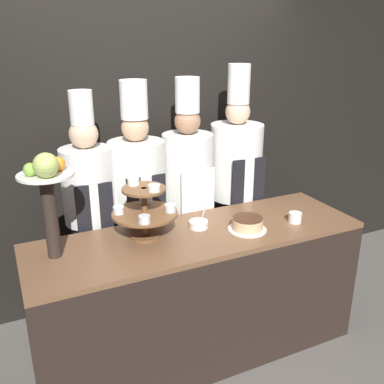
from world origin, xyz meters
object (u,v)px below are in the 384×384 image
object	(u,v)px
cake_round	(247,224)
chef_center_left	(138,199)
tiered_stand	(145,208)
chef_right	(235,181)
chef_left	(90,209)
chef_center_right	(188,191)
serving_bowl_far	(198,224)
cup_white	(295,217)
fruit_pedestal	(48,187)

from	to	relation	value
cake_round	chef_center_left	xyz separation A→B (m)	(-0.53, 0.64, 0.04)
chef_center_left	tiered_stand	bearing A→B (deg)	-103.19
cake_round	chef_center_left	distance (m)	0.83
chef_right	tiered_stand	bearing A→B (deg)	-153.72
chef_left	chef_center_right	bearing A→B (deg)	-0.01
serving_bowl_far	chef_left	bearing A→B (deg)	142.31
cake_round	chef_left	world-z (taller)	chef_left
cup_white	serving_bowl_far	world-z (taller)	serving_bowl_far
fruit_pedestal	serving_bowl_far	size ratio (longest dim) A/B	4.24
chef_center_left	chef_center_right	size ratio (longest dim) A/B	1.00
chef_left	chef_center_left	size ratio (longest dim) A/B	0.97
chef_center_left	chef_right	distance (m)	0.82
tiered_stand	chef_right	bearing A→B (deg)	26.28
cake_round	serving_bowl_far	xyz separation A→B (m)	(-0.27, 0.17, -0.02)
cake_round	chef_right	distance (m)	0.71
tiered_stand	cake_round	xyz separation A→B (m)	(0.64, -0.19, -0.15)
serving_bowl_far	chef_center_right	distance (m)	0.49
tiered_stand	serving_bowl_far	world-z (taller)	tiered_stand
chef_left	chef_right	bearing A→B (deg)	-0.00
chef_left	cup_white	bearing A→B (deg)	-28.37
chef_right	chef_center_right	bearing A→B (deg)	180.00
tiered_stand	serving_bowl_far	size ratio (longest dim) A/B	2.76
cake_round	serving_bowl_far	bearing A→B (deg)	147.92
tiered_stand	cup_white	xyz separation A→B (m)	(1.00, -0.22, -0.16)
tiered_stand	chef_left	world-z (taller)	chef_left
tiered_stand	chef_right	xyz separation A→B (m)	(0.92, 0.46, -0.10)
fruit_pedestal	chef_left	world-z (taller)	chef_left
chef_center_right	fruit_pedestal	bearing A→B (deg)	-155.26
chef_left	chef_center_left	distance (m)	0.35
fruit_pedestal	chef_left	size ratio (longest dim) A/B	0.35
serving_bowl_far	chef_center_right	bearing A→B (deg)	73.63
serving_bowl_far	chef_center_left	bearing A→B (deg)	118.66
serving_bowl_far	chef_left	distance (m)	0.77
tiered_stand	chef_center_right	xyz separation A→B (m)	(0.50, 0.46, -0.11)
serving_bowl_far	chef_left	size ratio (longest dim) A/B	0.08
chef_center_right	serving_bowl_far	bearing A→B (deg)	-106.37
cup_white	serving_bowl_far	bearing A→B (deg)	162.44
tiered_stand	chef_center_right	size ratio (longest dim) A/B	0.22
chef_center_left	chef_center_right	world-z (taller)	chef_center_right
cup_white	chef_center_left	bearing A→B (deg)	143.01
serving_bowl_far	chef_right	size ratio (longest dim) A/B	0.08
tiered_stand	fruit_pedestal	distance (m)	0.60
fruit_pedestal	cup_white	xyz separation A→B (m)	(1.55, -0.18, -0.40)
chef_center_right	chef_right	xyz separation A→B (m)	(0.42, -0.00, 0.02)
fruit_pedestal	serving_bowl_far	distance (m)	1.00
fruit_pedestal	cake_round	size ratio (longest dim) A/B	2.51
chef_left	chef_center_right	distance (m)	0.75
cup_white	tiered_stand	bearing A→B (deg)	167.80
tiered_stand	serving_bowl_far	distance (m)	0.40
cake_round	chef_center_right	size ratio (longest dim) A/B	0.14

